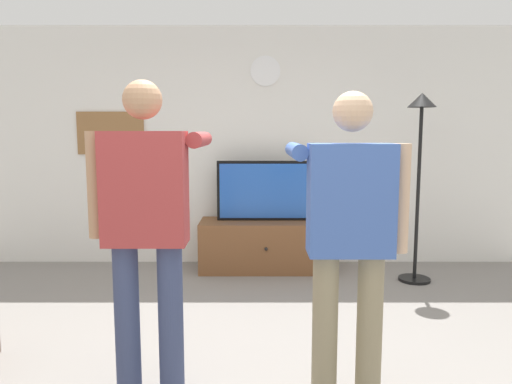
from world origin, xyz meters
name	(u,v)px	position (x,y,z in m)	size (l,w,h in m)	color
back_wall	(252,147)	(0.00, 2.95, 1.35)	(6.40, 0.10, 2.70)	silver
tv_stand	(266,245)	(0.15, 2.60, 0.27)	(1.44, 0.57, 0.55)	brown
television	(266,191)	(0.15, 2.65, 0.88)	(1.07, 0.07, 0.66)	black
wall_clock	(266,71)	(0.15, 2.89, 2.20)	(0.33, 0.33, 0.03)	white
framed_picture	(111,133)	(-1.61, 2.90, 1.51)	(0.76, 0.04, 0.48)	olive
floor_lamp	(420,148)	(1.68, 2.19, 1.36)	(0.32, 0.32, 1.91)	black
person_standing_nearer_lamp	(147,222)	(-0.55, 0.01, 1.04)	(0.63, 0.78, 1.80)	#384266
person_standing_nearer_couch	(349,232)	(0.55, -0.06, 0.99)	(0.62, 0.78, 1.74)	gray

